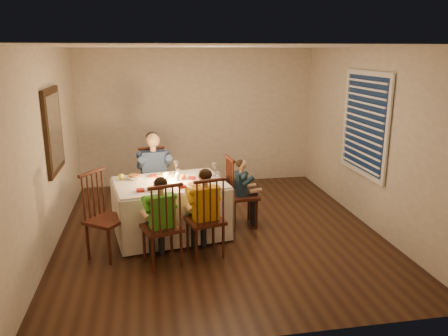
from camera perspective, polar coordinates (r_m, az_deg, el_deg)
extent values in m
plane|color=black|center=(6.45, -0.68, -8.20)|extent=(5.00, 5.00, 0.00)
cube|color=beige|center=(6.11, -22.03, 2.19)|extent=(0.02, 5.00, 2.60)
cube|color=beige|center=(6.79, 18.42, 3.70)|extent=(0.02, 5.00, 2.60)
cube|color=beige|center=(8.49, -3.49, 6.60)|extent=(4.50, 0.02, 2.60)
plane|color=white|center=(5.92, -0.76, 15.58)|extent=(5.00, 5.00, 0.00)
cube|color=white|center=(6.11, -7.12, -1.97)|extent=(1.63, 1.29, 0.04)
cube|color=white|center=(6.72, -8.04, -3.76)|extent=(1.50, 0.27, 0.73)
cube|color=white|center=(5.74, -5.80, -7.05)|extent=(1.50, 0.27, 0.73)
cube|color=white|center=(6.42, -0.47, -4.53)|extent=(0.20, 1.08, 0.73)
cube|color=white|center=(6.12, -13.88, -5.98)|extent=(0.20, 1.08, 0.73)
cylinder|color=white|center=(6.40, -7.65, -0.90)|extent=(0.30, 0.30, 0.02)
cylinder|color=white|center=(5.77, -9.10, -2.74)|extent=(0.30, 0.30, 0.02)
cylinder|color=white|center=(5.87, -3.85, -2.27)|extent=(0.30, 0.30, 0.02)
cylinder|color=white|center=(6.24, -2.63, -1.20)|extent=(0.30, 0.30, 0.02)
cylinder|color=silver|center=(6.07, -7.70, -1.39)|extent=(0.06, 0.06, 0.10)
cylinder|color=silver|center=(6.11, -6.12, -1.24)|extent=(0.06, 0.06, 0.10)
sphere|color=yellow|center=(6.29, -13.25, -1.13)|extent=(0.09, 0.09, 0.09)
sphere|color=#FA5E15|center=(6.18, -5.40, -1.12)|extent=(0.08, 0.08, 0.08)
imported|color=white|center=(6.28, -11.61, -1.25)|extent=(0.23, 0.23, 0.05)
cube|color=black|center=(6.36, -21.41, 4.55)|extent=(0.05, 0.95, 1.15)
cube|color=white|center=(6.35, -21.17, 4.57)|extent=(0.01, 0.78, 0.98)
cube|color=black|center=(6.83, 18.01, 5.51)|extent=(0.01, 1.20, 1.40)
cube|color=white|center=(6.82, 17.90, 5.51)|extent=(0.03, 1.34, 1.54)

